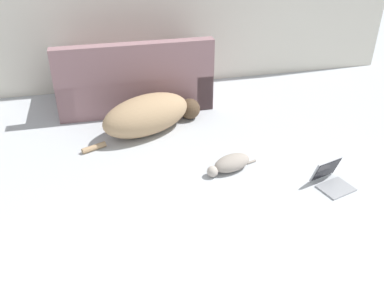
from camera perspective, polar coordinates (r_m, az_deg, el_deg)
couch at (r=5.45m, az=-7.71°, el=8.11°), size 1.86×0.86×0.89m
dog at (r=4.79m, az=-5.74°, el=3.91°), size 1.44×0.86×0.44m
cat at (r=4.19m, az=5.12°, el=-2.62°), size 0.57×0.30×0.16m
laptop_open at (r=4.19m, az=17.93°, el=-4.21°), size 0.37×0.39×0.24m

